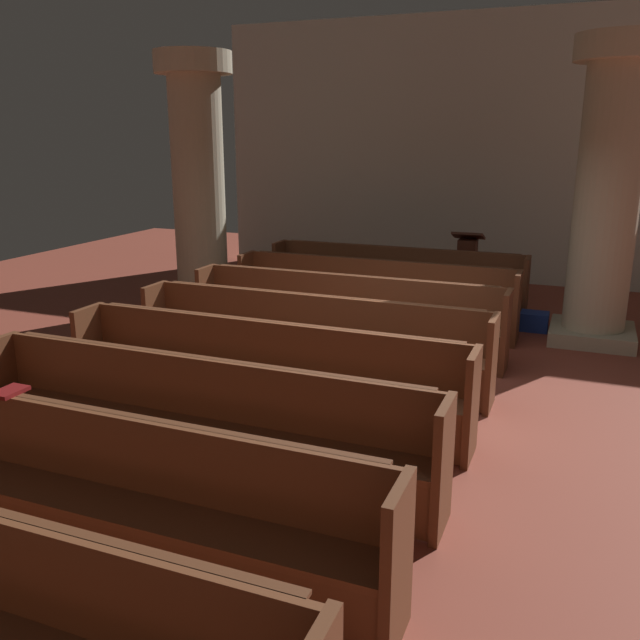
{
  "coord_description": "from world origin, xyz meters",
  "views": [
    {
      "loc": [
        1.59,
        -6.03,
        2.54
      ],
      "look_at": [
        -0.8,
        -0.05,
        0.75
      ],
      "focal_mm": 37.72,
      "sensor_mm": 36.0,
      "label": 1
    }
  ],
  "objects_px": {
    "pew_row_2": "(345,313)",
    "lectern": "(466,271)",
    "pew_row_0": "(395,277)",
    "pew_row_6": "(97,489)",
    "pew_row_3": "(309,338)",
    "pew_row_4": "(262,372)",
    "pew_row_5": "(195,419)",
    "pew_row_1": "(373,293)",
    "pillar_aisle_side": "(608,190)",
    "kneeler_box_blue": "(534,321)",
    "hymn_book": "(9,392)",
    "pillar_far_side": "(198,180)"
  },
  "relations": [
    {
      "from": "pew_row_6",
      "to": "kneeler_box_blue",
      "type": "bearing_deg",
      "value": 71.77
    },
    {
      "from": "pew_row_3",
      "to": "pew_row_6",
      "type": "xyz_separation_m",
      "value": [
        0.0,
        -3.31,
        0.0
      ]
    },
    {
      "from": "pew_row_6",
      "to": "lectern",
      "type": "relative_size",
      "value": 3.51
    },
    {
      "from": "hymn_book",
      "to": "kneeler_box_blue",
      "type": "height_order",
      "value": "hymn_book"
    },
    {
      "from": "pew_row_6",
      "to": "pillar_far_side",
      "type": "distance_m",
      "value": 6.45
    },
    {
      "from": "kneeler_box_blue",
      "to": "pew_row_6",
      "type": "bearing_deg",
      "value": -108.23
    },
    {
      "from": "pew_row_1",
      "to": "pew_row_6",
      "type": "bearing_deg",
      "value": -90.0
    },
    {
      "from": "pillar_aisle_side",
      "to": "pillar_far_side",
      "type": "xyz_separation_m",
      "value": [
        -5.48,
        -0.31,
        0.0
      ]
    },
    {
      "from": "pew_row_2",
      "to": "pew_row_3",
      "type": "xyz_separation_m",
      "value": [
        0.0,
        -1.1,
        0.0
      ]
    },
    {
      "from": "pew_row_4",
      "to": "pillar_far_side",
      "type": "bearing_deg",
      "value": 128.03
    },
    {
      "from": "pew_row_5",
      "to": "pew_row_6",
      "type": "height_order",
      "value": "same"
    },
    {
      "from": "pillar_far_side",
      "to": "pew_row_6",
      "type": "bearing_deg",
      "value": -64.45
    },
    {
      "from": "pew_row_1",
      "to": "pillar_aisle_side",
      "type": "height_order",
      "value": "pillar_aisle_side"
    },
    {
      "from": "pew_row_3",
      "to": "pew_row_5",
      "type": "distance_m",
      "value": 2.21
    },
    {
      "from": "pew_row_3",
      "to": "hymn_book",
      "type": "xyz_separation_m",
      "value": [
        -0.8,
        -3.13,
        0.44
      ]
    },
    {
      "from": "pew_row_4",
      "to": "hymn_book",
      "type": "bearing_deg",
      "value": -111.63
    },
    {
      "from": "pew_row_5",
      "to": "lectern",
      "type": "relative_size",
      "value": 3.51
    },
    {
      "from": "pew_row_4",
      "to": "pew_row_5",
      "type": "height_order",
      "value": "same"
    },
    {
      "from": "pew_row_5",
      "to": "lectern",
      "type": "height_order",
      "value": "lectern"
    },
    {
      "from": "pew_row_1",
      "to": "pew_row_4",
      "type": "bearing_deg",
      "value": -90.0
    },
    {
      "from": "pew_row_6",
      "to": "pew_row_3",
      "type": "bearing_deg",
      "value": 90.0
    },
    {
      "from": "pew_row_3",
      "to": "pillar_aisle_side",
      "type": "height_order",
      "value": "pillar_aisle_side"
    },
    {
      "from": "pew_row_2",
      "to": "pew_row_5",
      "type": "xyz_separation_m",
      "value": [
        0.0,
        -3.31,
        0.0
      ]
    },
    {
      "from": "pew_row_0",
      "to": "kneeler_box_blue",
      "type": "height_order",
      "value": "pew_row_0"
    },
    {
      "from": "pew_row_1",
      "to": "pew_row_2",
      "type": "distance_m",
      "value": 1.1
    },
    {
      "from": "pew_row_5",
      "to": "pillar_far_side",
      "type": "xyz_separation_m",
      "value": [
        -2.72,
        4.58,
        1.41
      ]
    },
    {
      "from": "pew_row_0",
      "to": "pew_row_5",
      "type": "bearing_deg",
      "value": -90.0
    },
    {
      "from": "lectern",
      "to": "pew_row_0",
      "type": "bearing_deg",
      "value": -130.79
    },
    {
      "from": "pew_row_3",
      "to": "kneeler_box_blue",
      "type": "height_order",
      "value": "pew_row_3"
    },
    {
      "from": "kneeler_box_blue",
      "to": "pew_row_4",
      "type": "bearing_deg",
      "value": -117.07
    },
    {
      "from": "hymn_book",
      "to": "pillar_far_side",
      "type": "bearing_deg",
      "value": 109.17
    },
    {
      "from": "pew_row_4",
      "to": "kneeler_box_blue",
      "type": "height_order",
      "value": "pew_row_4"
    },
    {
      "from": "pew_row_1",
      "to": "pillar_far_side",
      "type": "xyz_separation_m",
      "value": [
        -2.72,
        0.16,
        1.41
      ]
    },
    {
      "from": "pew_row_0",
      "to": "pew_row_6",
      "type": "xyz_separation_m",
      "value": [
        0.0,
        -6.63,
        0.0
      ]
    },
    {
      "from": "pew_row_4",
      "to": "pillar_far_side",
      "type": "height_order",
      "value": "pillar_far_side"
    },
    {
      "from": "pew_row_2",
      "to": "pillar_aisle_side",
      "type": "height_order",
      "value": "pillar_aisle_side"
    },
    {
      "from": "pew_row_2",
      "to": "pew_row_3",
      "type": "bearing_deg",
      "value": -90.0
    },
    {
      "from": "lectern",
      "to": "pew_row_5",
      "type": "bearing_deg",
      "value": -97.63
    },
    {
      "from": "pew_row_2",
      "to": "pew_row_4",
      "type": "bearing_deg",
      "value": -90.0
    },
    {
      "from": "pew_row_2",
      "to": "pew_row_3",
      "type": "height_order",
      "value": "same"
    },
    {
      "from": "pew_row_0",
      "to": "pew_row_3",
      "type": "relative_size",
      "value": 1.0
    },
    {
      "from": "hymn_book",
      "to": "pew_row_2",
      "type": "bearing_deg",
      "value": 79.26
    },
    {
      "from": "pew_row_0",
      "to": "lectern",
      "type": "distance_m",
      "value": 1.34
    },
    {
      "from": "pew_row_1",
      "to": "pillar_far_side",
      "type": "height_order",
      "value": "pillar_far_side"
    },
    {
      "from": "pillar_far_side",
      "to": "kneeler_box_blue",
      "type": "xyz_separation_m",
      "value": [
        4.76,
        0.53,
        -1.77
      ]
    },
    {
      "from": "pew_row_4",
      "to": "pew_row_6",
      "type": "bearing_deg",
      "value": -90.0
    },
    {
      "from": "pew_row_3",
      "to": "pew_row_4",
      "type": "bearing_deg",
      "value": -90.0
    },
    {
      "from": "pillar_far_side",
      "to": "lectern",
      "type": "bearing_deg",
      "value": 28.66
    },
    {
      "from": "pew_row_2",
      "to": "lectern",
      "type": "bearing_deg",
      "value": 74.8
    },
    {
      "from": "pew_row_2",
      "to": "kneeler_box_blue",
      "type": "relative_size",
      "value": 10.54
    }
  ]
}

